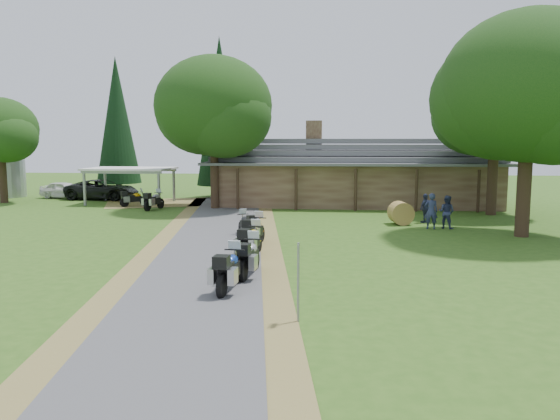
# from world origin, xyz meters

# --- Properties ---
(ground) EXTENTS (120.00, 120.00, 0.00)m
(ground) POSITION_xyz_m (0.00, 0.00, 0.00)
(ground) COLOR #305618
(ground) RESTS_ON ground
(driveway) EXTENTS (51.95, 51.95, 0.00)m
(driveway) POSITION_xyz_m (-0.50, 4.00, 0.00)
(driveway) COLOR #454447
(driveway) RESTS_ON ground
(lodge) EXTENTS (21.40, 9.40, 4.90)m
(lodge) POSITION_xyz_m (6.00, 24.00, 2.45)
(lodge) COLOR brown
(lodge) RESTS_ON ground
(silo) EXTENTS (3.03, 3.03, 5.95)m
(silo) POSITION_xyz_m (-22.71, 26.02, 2.98)
(silo) COLOR gray
(silo) RESTS_ON ground
(carport) EXTENTS (6.25, 4.22, 2.68)m
(carport) POSITION_xyz_m (-10.62, 22.31, 1.34)
(carport) COLOR white
(carport) RESTS_ON ground
(car_white_sedan) EXTENTS (3.38, 5.61, 1.75)m
(car_white_sedan) POSITION_xyz_m (-17.34, 25.27, 0.87)
(car_white_sedan) COLOR white
(car_white_sedan) RESTS_ON ground
(car_dark_suv) EXTENTS (3.21, 6.47, 2.39)m
(car_dark_suv) POSITION_xyz_m (-13.91, 24.79, 1.20)
(car_dark_suv) COLOR black
(car_dark_suv) RESTS_ON ground
(motorcycle_row_a) EXTENTS (0.88, 2.18, 1.46)m
(motorcycle_row_a) POSITION_xyz_m (1.26, -0.76, 0.73)
(motorcycle_row_a) COLOR navy
(motorcycle_row_a) RESTS_ON ground
(motorcycle_row_b) EXTENTS (0.90, 2.20, 1.46)m
(motorcycle_row_b) POSITION_xyz_m (1.60, 1.15, 0.73)
(motorcycle_row_b) COLOR #999BA0
(motorcycle_row_b) RESTS_ON ground
(motorcycle_row_c) EXTENTS (1.05, 2.19, 1.44)m
(motorcycle_row_c) POSITION_xyz_m (1.20, 4.25, 0.72)
(motorcycle_row_c) COLOR yellow
(motorcycle_row_c) RESTS_ON ground
(motorcycle_row_d) EXTENTS (1.08, 2.23, 1.46)m
(motorcycle_row_d) POSITION_xyz_m (1.01, 6.65, 0.73)
(motorcycle_row_d) COLOR #D15216
(motorcycle_row_d) RESTS_ON ground
(motorcycle_row_e) EXTENTS (1.42, 1.93, 1.28)m
(motorcycle_row_e) POSITION_xyz_m (0.26, 9.00, 0.64)
(motorcycle_row_e) COLOR black
(motorcycle_row_e) RESTS_ON ground
(motorcycle_carport_a) EXTENTS (1.84, 1.57, 1.26)m
(motorcycle_carport_a) POSITION_xyz_m (-9.69, 20.48, 0.63)
(motorcycle_carport_a) COLOR #CF920C
(motorcycle_carport_a) RESTS_ON ground
(motorcycle_carport_b) EXTENTS (1.16, 2.11, 1.38)m
(motorcycle_carport_b) POSITION_xyz_m (-7.66, 18.78, 0.69)
(motorcycle_carport_b) COLOR gray
(motorcycle_carport_b) RESTS_ON ground
(person_a) EXTENTS (0.65, 0.48, 2.26)m
(person_a) POSITION_xyz_m (9.68, 12.17, 1.13)
(person_a) COLOR #2A3252
(person_a) RESTS_ON ground
(person_b) EXTENTS (0.73, 0.69, 2.09)m
(person_b) POSITION_xyz_m (10.54, 12.40, 1.05)
(person_b) COLOR #2A3252
(person_b) RESTS_ON ground
(person_c) EXTENTS (0.67, 0.68, 1.97)m
(person_c) POSITION_xyz_m (9.77, 14.44, 0.98)
(person_c) COLOR #2A3252
(person_c) RESTS_ON ground
(hay_bale) EXTENTS (1.44, 1.35, 1.28)m
(hay_bale) POSITION_xyz_m (8.29, 13.69, 0.64)
(hay_bale) COLOR olive
(hay_bale) RESTS_ON ground
(sign_post) EXTENTS (0.38, 0.06, 2.09)m
(sign_post) POSITION_xyz_m (3.59, -3.55, 1.04)
(sign_post) COLOR gray
(sign_post) RESTS_ON ground
(oak_lodge_left) EXTENTS (8.02, 8.02, 11.34)m
(oak_lodge_left) POSITION_xyz_m (-3.67, 19.85, 5.67)
(oak_lodge_left) COLOR #133710
(oak_lodge_left) RESTS_ON ground
(oak_lodge_right) EXTENTS (6.93, 6.93, 10.72)m
(oak_lodge_right) POSITION_xyz_m (14.51, 18.33, 5.36)
(oak_lodge_right) COLOR #133710
(oak_lodge_right) RESTS_ON ground
(oak_driveway) EXTENTS (8.51, 8.51, 11.66)m
(oak_driveway) POSITION_xyz_m (13.72, 10.25, 5.83)
(oak_driveway) COLOR #133710
(oak_driveway) RESTS_ON ground
(oak_silo) EXTENTS (5.51, 5.51, 8.99)m
(oak_silo) POSITION_xyz_m (-20.40, 21.83, 4.50)
(oak_silo) COLOR #133710
(oak_silo) RESTS_ON ground
(cedar_near) EXTENTS (3.95, 3.95, 13.10)m
(cedar_near) POSITION_xyz_m (-4.78, 27.40, 6.55)
(cedar_near) COLOR black
(cedar_near) RESTS_ON ground
(cedar_far) EXTENTS (3.81, 3.81, 11.93)m
(cedar_far) POSITION_xyz_m (-14.25, 29.21, 5.97)
(cedar_far) COLOR black
(cedar_far) RESTS_ON ground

